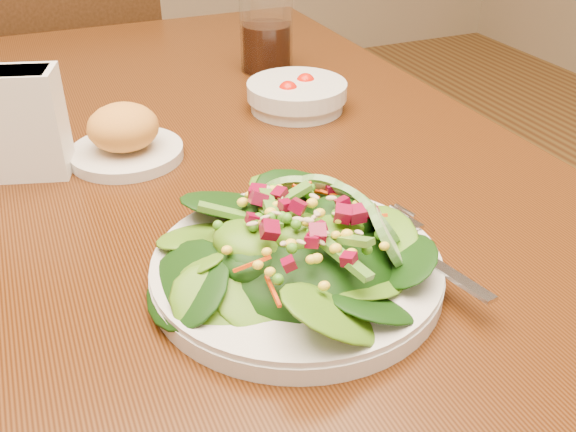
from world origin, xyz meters
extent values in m
cube|color=#49260F|center=(0.00, 0.00, 0.73)|extent=(0.90, 1.40, 0.04)
cylinder|color=#402513|center=(0.39, 0.64, 0.35)|extent=(0.07, 0.07, 0.71)
cube|color=#402513|center=(-0.03, 0.98, 0.39)|extent=(0.42, 0.42, 0.04)
cylinder|color=#402513|center=(0.12, 1.16, 0.19)|extent=(0.04, 0.04, 0.37)
cylinder|color=#402513|center=(-0.20, 1.13, 0.19)|extent=(0.04, 0.04, 0.37)
cylinder|color=#402513|center=(0.15, 0.83, 0.19)|extent=(0.04, 0.04, 0.37)
cylinder|color=#402513|center=(-0.18, 0.80, 0.19)|extent=(0.04, 0.04, 0.37)
cube|color=#402513|center=(-0.01, 0.80, 0.62)|extent=(0.37, 0.06, 0.42)
cylinder|color=silver|center=(0.04, -0.26, 0.76)|extent=(0.27, 0.27, 0.02)
ellipsoid|color=black|center=(0.04, -0.26, 0.79)|extent=(0.18, 0.18, 0.04)
cube|color=silver|center=(0.16, -0.29, 0.77)|extent=(0.05, 0.18, 0.01)
cylinder|color=silver|center=(-0.05, 0.06, 0.76)|extent=(0.14, 0.14, 0.01)
ellipsoid|color=#CB7A32|center=(-0.05, 0.06, 0.79)|extent=(0.09, 0.09, 0.06)
cylinder|color=silver|center=(0.21, 0.12, 0.77)|extent=(0.15, 0.15, 0.04)
sphere|color=red|center=(0.23, 0.13, 0.78)|extent=(0.03, 0.03, 0.03)
sphere|color=red|center=(0.19, 0.11, 0.78)|extent=(0.03, 0.03, 0.03)
cylinder|color=silver|center=(0.24, 0.31, 0.83)|extent=(0.09, 0.09, 0.16)
cylinder|color=black|center=(0.24, 0.31, 0.79)|extent=(0.08, 0.08, 0.08)
cube|color=white|center=(-0.17, 0.07, 0.81)|extent=(0.11, 0.08, 0.13)
cube|color=white|center=(-0.17, 0.07, 0.82)|extent=(0.09, 0.07, 0.11)
camera|label=1|loc=(-0.15, -0.69, 1.11)|focal=40.00mm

